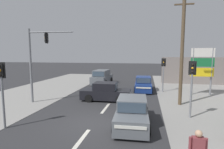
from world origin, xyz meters
The scene contains 16 objects.
ground_plane centered at (0.00, 0.00, 0.00)m, with size 140.00×140.00×0.00m, color #303033.
lane_dash_near centered at (0.00, -2.00, 0.00)m, with size 0.20×2.40×0.01m, color silver.
lane_dash_mid centered at (0.00, 3.00, 0.00)m, with size 0.20×2.40×0.01m, color silver.
lane_dash_far centered at (0.00, 8.00, 0.00)m, with size 0.20×2.40×0.01m, color silver.
kerb_left_verge centered at (-8.50, 4.00, 0.01)m, with size 8.00×40.00×0.02m, color gray.
utility_pole_midground_right centered at (5.54, 5.00, 4.61)m, with size 1.80×0.26×8.76m.
traffic_signal_mast centered at (-5.79, 3.42, 3.83)m, with size 3.68×0.48×6.00m.
pedestal_signal_right_kerb centered at (5.65, 2.10, 2.42)m, with size 0.44×0.31×3.56m.
pedestal_signal_left_kerb centered at (-4.51, -1.50, 2.42)m, with size 0.43×0.31×3.56m.
pedestal_signal_far_median centered at (4.64, 9.73, 2.42)m, with size 0.44×0.30×3.56m.
shopping_plaza_sign centered at (8.18, 9.00, 2.98)m, with size 2.10×0.16×4.60m.
shopfront_wall_far centered at (11.00, 16.00, 1.80)m, with size 12.00×1.00×3.60m, color gray.
sedan_kerbside_parked centered at (-0.50, 5.21, 0.70)m, with size 4.29×2.00×1.56m.
sedan_crossing_left centered at (2.17, 0.37, 0.70)m, with size 2.05×4.31×1.56m.
suv_oncoming_near centered at (-2.98, 13.37, 0.88)m, with size 2.25×4.63×1.90m.
sedan_oncoming_mid centered at (2.59, 9.95, 0.70)m, with size 1.97×4.28×1.56m.
Camera 1 is at (2.93, -9.21, 3.95)m, focal length 28.00 mm.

